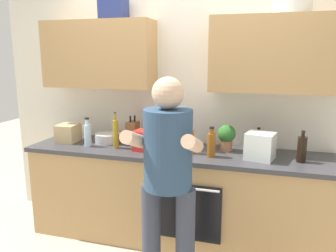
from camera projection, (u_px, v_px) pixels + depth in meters
ground_plane at (175, 238)px, 3.29m from camera, size 12.00×12.00×0.00m
back_wall_unit at (184, 84)px, 3.24m from camera, size 4.00×0.38×2.50m
counter at (176, 196)px, 3.20m from camera, size 2.84×0.67×0.90m
person_standing at (168, 172)px, 2.34m from camera, size 0.49×0.45×1.63m
bottle_juice at (190, 141)px, 2.99m from camera, size 0.07×0.07×0.26m
bottle_hotsauce at (153, 130)px, 3.27m from camera, size 0.08×0.08×0.36m
bottle_soy at (302, 149)px, 2.74m from camera, size 0.07×0.07×0.27m
bottle_vinegar at (258, 143)px, 3.05m from camera, size 0.06×0.06×0.23m
bottle_water at (88, 134)px, 3.23m from camera, size 0.07×0.07×0.28m
bottle_oil at (116, 134)px, 3.16m from camera, size 0.05×0.05×0.35m
bottle_syrup at (211, 144)px, 2.89m from camera, size 0.07×0.07×0.27m
cup_tea at (170, 143)px, 3.16m from camera, size 0.08×0.08×0.10m
mixing_bowl at (108, 138)px, 3.39m from camera, size 0.26×0.26×0.09m
knife_block at (133, 133)px, 3.31m from camera, size 0.10×0.14×0.28m
potted_herb at (226, 136)px, 3.07m from camera, size 0.16×0.16×0.24m
grocery_bag_produce at (260, 146)px, 2.82m from camera, size 0.27×0.26×0.23m
grocery_bag_crisps at (147, 141)px, 3.08m from camera, size 0.25×0.19×0.19m
grocery_bag_bread at (68, 133)px, 3.41m from camera, size 0.20×0.23×0.18m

